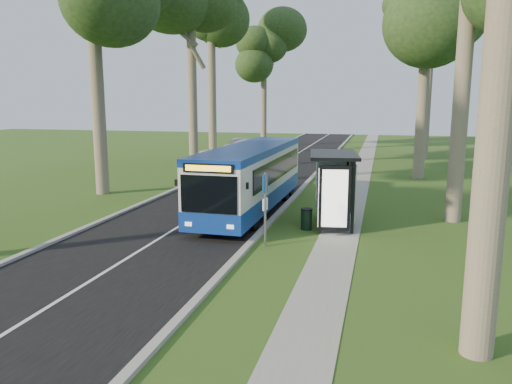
% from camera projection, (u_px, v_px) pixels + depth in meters
% --- Properties ---
extents(ground, '(120.00, 120.00, 0.00)m').
position_uv_depth(ground, '(247.00, 248.00, 17.53)').
color(ground, '#37571B').
rests_on(ground, ground).
extents(road, '(7.00, 100.00, 0.02)m').
position_uv_depth(road, '(234.00, 193.00, 27.90)').
color(road, black).
rests_on(road, ground).
extents(kerb_east, '(0.25, 100.00, 0.12)m').
position_uv_depth(kerb_east, '(296.00, 195.00, 27.05)').
color(kerb_east, '#9E9B93').
rests_on(kerb_east, ground).
extents(kerb_west, '(0.25, 100.00, 0.12)m').
position_uv_depth(kerb_west, '(176.00, 189.00, 28.75)').
color(kerb_west, '#9E9B93').
rests_on(kerb_west, ground).
extents(centre_line, '(0.12, 100.00, 0.00)m').
position_uv_depth(centre_line, '(234.00, 192.00, 27.90)').
color(centre_line, white).
rests_on(centre_line, road).
extents(footpath, '(1.50, 100.00, 0.02)m').
position_uv_depth(footpath, '(352.00, 198.00, 26.33)').
color(footpath, gray).
rests_on(footpath, ground).
extents(bus, '(2.53, 11.47, 3.03)m').
position_uv_depth(bus, '(251.00, 177.00, 23.24)').
color(bus, white).
rests_on(bus, ground).
extents(bus_stop_sign, '(0.13, 0.37, 2.64)m').
position_uv_depth(bus_stop_sign, '(265.00, 201.00, 17.43)').
color(bus_stop_sign, gray).
rests_on(bus_stop_sign, ground).
extents(bus_shelter, '(2.36, 3.71, 2.99)m').
position_uv_depth(bus_shelter, '(336.00, 176.00, 19.97)').
color(bus_shelter, black).
rests_on(bus_shelter, ground).
extents(litter_bin, '(0.49, 0.49, 0.85)m').
position_uv_depth(litter_bin, '(306.00, 219.00, 19.97)').
color(litter_bin, black).
rests_on(litter_bin, ground).
extents(car_white, '(2.45, 4.33, 1.39)m').
position_uv_depth(car_white, '(207.00, 158.00, 38.69)').
color(car_white, silver).
rests_on(car_white, ground).
extents(car_silver, '(2.38, 4.63, 1.45)m').
position_uv_depth(car_silver, '(240.00, 146.00, 47.88)').
color(car_silver, '#A1A4A9').
rests_on(car_silver, ground).
extents(tree_west_c, '(5.20, 5.20, 14.40)m').
position_uv_depth(tree_west_c, '(191.00, 19.00, 34.92)').
color(tree_west_c, '#7A6B56').
rests_on(tree_west_c, ground).
extents(tree_west_d, '(5.20, 5.20, 18.70)m').
position_uv_depth(tree_west_d, '(211.00, 1.00, 44.36)').
color(tree_west_d, '#7A6B56').
rests_on(tree_west_d, ground).
extents(tree_west_e, '(5.20, 5.20, 14.59)m').
position_uv_depth(tree_west_e, '(264.00, 46.00, 53.83)').
color(tree_west_e, '#7A6B56').
rests_on(tree_west_e, ground).
extents(tree_east_d, '(5.20, 5.20, 15.51)m').
position_uv_depth(tree_east_d, '(432.00, 23.00, 42.07)').
color(tree_east_d, '#7A6B56').
rests_on(tree_east_d, ground).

